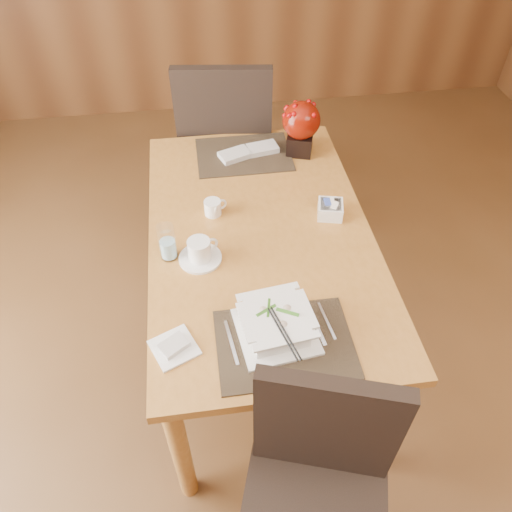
{
  "coord_description": "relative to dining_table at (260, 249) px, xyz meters",
  "views": [
    {
      "loc": [
        -0.23,
        -0.87,
        2.13
      ],
      "look_at": [
        -0.05,
        0.35,
        0.87
      ],
      "focal_mm": 35.0,
      "sensor_mm": 36.0,
      "label": 1
    }
  ],
  "objects": [
    {
      "name": "ground",
      "position": [
        0.0,
        -0.6,
        -0.65
      ],
      "size": [
        6.0,
        6.0,
        0.0
      ],
      "primitive_type": "plane",
      "color": "brown",
      "rests_on": "ground"
    },
    {
      "name": "dining_table",
      "position": [
        0.0,
        0.0,
        0.0
      ],
      "size": [
        0.9,
        1.5,
        0.75
      ],
      "color": "#BA7A33",
      "rests_on": "ground"
    },
    {
      "name": "placemat_near",
      "position": [
        0.0,
        -0.55,
        0.1
      ],
      "size": [
        0.45,
        0.33,
        0.01
      ],
      "primitive_type": "cube",
      "color": "black",
      "rests_on": "dining_table"
    },
    {
      "name": "placemat_far",
      "position": [
        0.0,
        0.55,
        0.1
      ],
      "size": [
        0.45,
        0.33,
        0.01
      ],
      "primitive_type": "cube",
      "color": "black",
      "rests_on": "dining_table"
    },
    {
      "name": "soup_setting",
      "position": [
        -0.02,
        -0.5,
        0.15
      ],
      "size": [
        0.28,
        0.28,
        0.1
      ],
      "rotation": [
        0.0,
        0.0,
        0.13
      ],
      "color": "white",
      "rests_on": "dining_table"
    },
    {
      "name": "coffee_cup",
      "position": [
        -0.25,
        -0.12,
        0.14
      ],
      "size": [
        0.17,
        0.17,
        0.09
      ],
      "rotation": [
        0.0,
        0.0,
        0.37
      ],
      "color": "white",
      "rests_on": "dining_table"
    },
    {
      "name": "water_glass",
      "position": [
        -0.37,
        -0.09,
        0.17
      ],
      "size": [
        0.07,
        0.07,
        0.15
      ],
      "primitive_type": "cylinder",
      "rotation": [
        0.0,
        0.0,
        0.06
      ],
      "color": "white",
      "rests_on": "dining_table"
    },
    {
      "name": "creamer_jug",
      "position": [
        -0.18,
        0.14,
        0.13
      ],
      "size": [
        0.12,
        0.12,
        0.07
      ],
      "primitive_type": null,
      "rotation": [
        0.0,
        0.0,
        0.33
      ],
      "color": "white",
      "rests_on": "dining_table"
    },
    {
      "name": "sugar_caddy",
      "position": [
        0.3,
        0.06,
        0.13
      ],
      "size": [
        0.12,
        0.12,
        0.06
      ],
      "primitive_type": "cube",
      "rotation": [
        0.0,
        0.0,
        -0.23
      ],
      "color": "white",
      "rests_on": "dining_table"
    },
    {
      "name": "berry_decor",
      "position": [
        0.27,
        0.54,
        0.24
      ],
      "size": [
        0.18,
        0.18,
        0.26
      ],
      "rotation": [
        0.0,
        0.0,
        -0.3
      ],
      "color": "black",
      "rests_on": "dining_table"
    },
    {
      "name": "napkins_far",
      "position": [
        0.03,
        0.55,
        0.12
      ],
      "size": [
        0.3,
        0.17,
        0.03
      ],
      "primitive_type": null,
      "rotation": [
        0.0,
        0.0,
        0.26
      ],
      "color": "silver",
      "rests_on": "dining_table"
    },
    {
      "name": "bread_plate",
      "position": [
        -0.36,
        -0.52,
        0.1
      ],
      "size": [
        0.18,
        0.18,
        0.01
      ],
      "primitive_type": "cube",
      "rotation": [
        0.0,
        0.0,
        0.41
      ],
      "color": "white",
      "rests_on": "dining_table"
    },
    {
      "name": "near_chair",
      "position": [
        0.04,
        -0.95,
        -0.11
      ],
      "size": [
        0.57,
        0.57,
        0.97
      ],
      "rotation": [
        0.0,
        0.0,
        -0.31
      ],
      "color": "black",
      "rests_on": "ground"
    },
    {
      "name": "far_chair",
      "position": [
        -0.06,
        0.91,
        -0.04
      ],
      "size": [
        0.57,
        0.57,
        1.09
      ],
      "rotation": [
        0.0,
        0.0,
        3.01
      ],
      "color": "black",
      "rests_on": "ground"
    }
  ]
}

